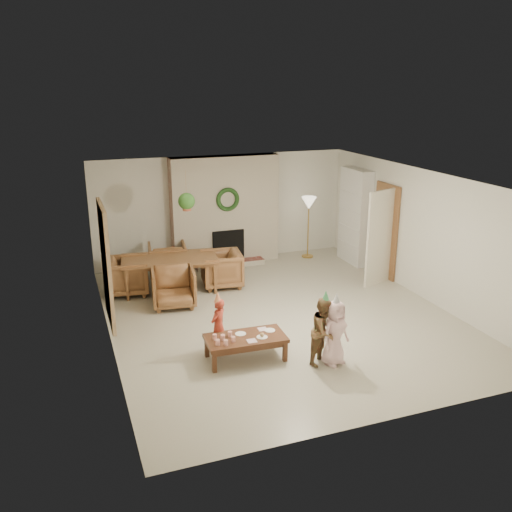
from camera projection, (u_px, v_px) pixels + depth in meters
name	position (u px, v px, depth m)	size (l,w,h in m)	color
floor	(279.00, 315.00, 10.02)	(7.00, 7.00, 0.00)	#B7B29E
ceiling	(281.00, 179.00, 9.26)	(7.00, 7.00, 0.00)	white
wall_back	(223.00, 209.00, 12.77)	(7.00, 7.00, 0.00)	silver
wall_front	(392.00, 331.00, 6.51)	(7.00, 7.00, 0.00)	silver
wall_left	(105.00, 269.00, 8.66)	(7.00, 7.00, 0.00)	silver
wall_right	(422.00, 234.00, 10.62)	(7.00, 7.00, 0.00)	silver
fireplace_mass	(225.00, 210.00, 12.59)	(2.50, 0.40, 2.50)	#4C1814
fireplace_hearth	(230.00, 264.00, 12.64)	(1.60, 0.30, 0.12)	maroon
fireplace_firebox	(228.00, 246.00, 12.68)	(0.75, 0.12, 0.75)	black
fireplace_wreath	(228.00, 200.00, 12.30)	(0.54, 0.54, 0.10)	#173B16
floor_lamp_base	(307.00, 256.00, 13.35)	(0.28, 0.28, 0.03)	gold
floor_lamp_post	(308.00, 229.00, 13.14)	(0.03, 0.03, 1.34)	gold
floor_lamp_shade	(309.00, 203.00, 12.95)	(0.36, 0.36, 0.30)	beige
bookshelf_carcass	(355.00, 216.00, 12.67)	(0.30, 1.00, 2.20)	white
bookshelf_shelf_a	(353.00, 243.00, 12.86)	(0.30, 0.92, 0.03)	white
bookshelf_shelf_b	(354.00, 227.00, 12.74)	(0.30, 0.92, 0.03)	white
bookshelf_shelf_c	(355.00, 210.00, 12.62)	(0.30, 0.92, 0.03)	white
bookshelf_shelf_d	(356.00, 193.00, 12.50)	(0.30, 0.92, 0.03)	white
books_row_lower	(355.00, 239.00, 12.68)	(0.20, 0.40, 0.24)	#B34C21
books_row_mid	(352.00, 221.00, 12.74)	(0.20, 0.44, 0.24)	navy
books_row_upper	(356.00, 206.00, 12.48)	(0.20, 0.36, 0.22)	#A19522
door_frame	(385.00, 231.00, 11.75)	(0.05, 0.86, 2.04)	brown
door_leaf	(380.00, 238.00, 11.29)	(0.05, 0.80, 2.00)	beige
curtain_panel	(106.00, 265.00, 8.85)	(0.06, 1.20, 2.00)	tan
dining_table	(170.00, 274.00, 11.13)	(1.92, 1.07, 0.67)	brown
dining_chair_near	(174.00, 287.00, 10.33)	(0.79, 0.82, 0.74)	brown
dining_chair_far	(168.00, 260.00, 11.90)	(0.79, 0.82, 0.74)	brown
dining_chair_left	(128.00, 276.00, 10.94)	(0.79, 0.82, 0.74)	brown
dining_chair_right	(221.00, 269.00, 11.33)	(0.79, 0.82, 0.74)	brown
hanging_plant_cord	(186.00, 189.00, 10.28)	(0.01, 0.01, 0.70)	tan
hanging_plant_pot	(187.00, 207.00, 10.39)	(0.16, 0.16, 0.12)	#AA5136
hanging_plant_foliage	(187.00, 201.00, 10.35)	(0.32, 0.32, 0.32)	#25541C
coffee_table_top	(246.00, 338.00, 8.34)	(1.22, 0.61, 0.06)	#54301C
coffee_table_apron	(246.00, 342.00, 8.36)	(1.13, 0.52, 0.08)	#54301C
coffee_leg_fl	(214.00, 362.00, 8.01)	(0.07, 0.07, 0.32)	#54301C
coffee_leg_fr	(285.00, 351.00, 8.33)	(0.07, 0.07, 0.32)	#54301C
coffee_leg_bl	(207.00, 347.00, 8.46)	(0.07, 0.07, 0.32)	#54301C
coffee_leg_br	(274.00, 338.00, 8.78)	(0.07, 0.07, 0.32)	#54301C
cup_a	(218.00, 342.00, 8.06)	(0.07, 0.07, 0.08)	white
cup_b	(215.00, 337.00, 8.23)	(0.07, 0.07, 0.08)	white
cup_c	(226.00, 343.00, 8.04)	(0.07, 0.07, 0.08)	white
cup_d	(223.00, 337.00, 8.22)	(0.07, 0.07, 0.08)	white
cup_e	(233.00, 339.00, 8.15)	(0.07, 0.07, 0.08)	white
cup_f	(230.00, 334.00, 8.32)	(0.07, 0.07, 0.08)	white
plate_a	(241.00, 334.00, 8.42)	(0.17, 0.17, 0.01)	white
plate_b	(262.00, 337.00, 8.31)	(0.17, 0.17, 0.01)	white
plate_c	(270.00, 330.00, 8.54)	(0.17, 0.17, 0.01)	white
food_scoop	(262.00, 335.00, 8.30)	(0.07, 0.07, 0.07)	tan
napkin_left	(252.00, 341.00, 8.19)	(0.14, 0.14, 0.01)	#E5A8C0
napkin_right	(263.00, 329.00, 8.58)	(0.14, 0.14, 0.01)	#E5A8C0
child_red	(218.00, 326.00, 8.53)	(0.33, 0.21, 0.89)	#A63323
party_hat_red	(218.00, 297.00, 8.39)	(0.12, 0.12, 0.17)	#E6BC4C
child_plaid	(324.00, 331.00, 8.18)	(0.51, 0.40, 1.05)	maroon
party_hat_plaid	(326.00, 296.00, 8.01)	(0.12, 0.12, 0.17)	#4BB066
child_pink	(335.00, 333.00, 8.16)	(0.50, 0.32, 1.02)	#F8C6CC
party_hat_pink	(337.00, 299.00, 7.99)	(0.13, 0.13, 0.18)	silver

